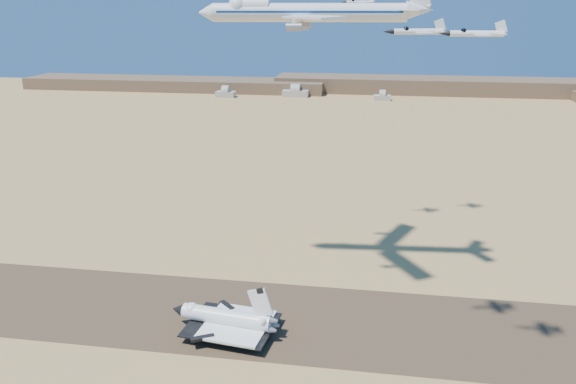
# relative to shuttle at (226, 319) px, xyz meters

# --- Properties ---
(ground) EXTENTS (1200.00, 1200.00, 0.00)m
(ground) POSITION_rel_shuttle_xyz_m (12.14, 10.62, -4.87)
(ground) COLOR tan
(ground) RESTS_ON ground
(runway) EXTENTS (600.00, 50.00, 0.06)m
(runway) POSITION_rel_shuttle_xyz_m (12.14, 10.62, -4.84)
(runway) COLOR brown
(runway) RESTS_ON ground
(ridgeline) EXTENTS (960.00, 90.00, 18.00)m
(ridgeline) POSITION_rel_shuttle_xyz_m (77.46, 537.93, 2.76)
(ridgeline) COLOR brown
(ridgeline) RESTS_ON ground
(hangars) EXTENTS (200.50, 29.50, 30.00)m
(hangars) POSITION_rel_shuttle_xyz_m (-51.86, 489.06, -0.04)
(hangars) COLOR #A4A191
(hangars) RESTS_ON ground
(shuttle) EXTENTS (36.87, 25.60, 18.11)m
(shuttle) POSITION_rel_shuttle_xyz_m (0.00, 0.00, 0.00)
(shuttle) COLOR white
(shuttle) RESTS_ON runway
(carrier_747) EXTENTS (79.06, 61.12, 19.69)m
(carrier_747) POSITION_rel_shuttle_xyz_m (18.43, 44.75, 94.59)
(carrier_747) COLOR white
(crew_a) EXTENTS (0.42, 0.61, 1.59)m
(crew_a) POSITION_rel_shuttle_xyz_m (5.99, -5.85, -4.01)
(crew_a) COLOR #BF6E0B
(crew_a) RESTS_ON runway
(crew_b) EXTENTS (0.62, 0.86, 1.60)m
(crew_b) POSITION_rel_shuttle_xyz_m (5.49, -5.77, -4.01)
(crew_b) COLOR #BF6E0B
(crew_b) RESTS_ON runway
(crew_c) EXTENTS (1.10, 1.15, 1.80)m
(crew_c) POSITION_rel_shuttle_xyz_m (4.55, -6.77, -3.91)
(crew_c) COLOR #BF6E0B
(crew_c) RESTS_ON runway
(chase_jet_a) EXTENTS (16.31, 9.37, 4.13)m
(chase_jet_a) POSITION_rel_shuttle_xyz_m (54.53, -0.05, 90.50)
(chase_jet_a) COLOR white
(chase_jet_b) EXTENTS (15.77, 8.40, 3.93)m
(chase_jet_b) POSITION_rel_shuttle_xyz_m (67.29, -12.38, 90.64)
(chase_jet_b) COLOR white
(chase_jet_c) EXTENTS (14.14, 7.92, 3.54)m
(chase_jet_c) POSITION_rel_shuttle_xyz_m (35.87, 95.49, 98.19)
(chase_jet_c) COLOR white
(chase_jet_d) EXTENTS (14.54, 8.05, 3.63)m
(chase_jet_d) POSITION_rel_shuttle_xyz_m (59.95, 106.66, 96.60)
(chase_jet_d) COLOR white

